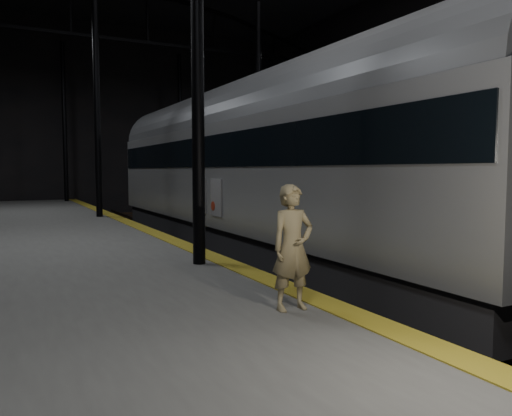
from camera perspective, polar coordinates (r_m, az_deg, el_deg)
ground at (r=15.95m, az=1.35°, el=-6.37°), size 44.00×44.00×0.00m
platform_left at (r=14.00m, az=-26.95°, el=-6.26°), size 9.00×43.80×1.00m
platform_right at (r=20.48m, az=20.17°, el=-2.84°), size 9.00×43.80×1.00m
tactile_strip at (r=14.54m, az=-10.00°, el=-3.46°), size 0.50×43.80×0.01m
track at (r=15.93m, az=1.35°, el=-6.13°), size 2.40×43.00×0.24m
train at (r=16.95m, az=-0.96°, el=5.33°), size 3.27×21.85×5.84m
woman at (r=7.01m, az=4.20°, el=-4.52°), size 0.65×0.42×1.77m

